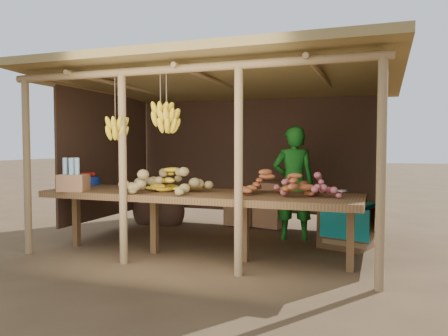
% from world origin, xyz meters
% --- Properties ---
extents(ground, '(60.00, 60.00, 0.00)m').
position_xyz_m(ground, '(0.00, 0.00, 0.00)').
color(ground, brown).
rests_on(ground, ground).
extents(stall_structure, '(4.70, 3.50, 2.43)m').
position_xyz_m(stall_structure, '(-0.04, 0.08, 1.92)').
color(stall_structure, '#9A7A4F').
rests_on(stall_structure, ground).
extents(counter, '(3.90, 1.05, 0.80)m').
position_xyz_m(counter, '(0.00, -0.95, 0.74)').
color(counter, brown).
rests_on(counter, ground).
extents(potato_heap, '(1.25, 0.91, 0.37)m').
position_xyz_m(potato_heap, '(-0.30, -1.14, 0.99)').
color(potato_heap, '#97804E').
rests_on(potato_heap, counter).
extents(sweet_potato_heap, '(1.08, 0.87, 0.36)m').
position_xyz_m(sweet_potato_heap, '(1.01, -0.92, 0.98)').
color(sweet_potato_heap, '#A9532B').
rests_on(sweet_potato_heap, counter).
extents(onion_heap, '(0.88, 0.63, 0.36)m').
position_xyz_m(onion_heap, '(1.29, -0.95, 0.98)').
color(onion_heap, '#BE5C60').
rests_on(onion_heap, counter).
extents(banana_pile, '(0.67, 0.41, 0.35)m').
position_xyz_m(banana_pile, '(-0.28, -0.89, 0.98)').
color(banana_pile, yellow).
rests_on(banana_pile, counter).
extents(tomato_basin, '(0.35, 0.35, 0.18)m').
position_xyz_m(tomato_basin, '(-1.90, -0.56, 0.87)').
color(tomato_basin, navy).
rests_on(tomato_basin, counter).
extents(bottle_box, '(0.39, 0.34, 0.42)m').
position_xyz_m(bottle_box, '(-1.51, -1.35, 0.96)').
color(bottle_box, '#9D6A46').
rests_on(bottle_box, counter).
extents(vendor, '(0.68, 0.54, 1.65)m').
position_xyz_m(vendor, '(0.91, 0.45, 0.82)').
color(vendor, '#19701D').
rests_on(vendor, ground).
extents(tarp_crate, '(0.81, 0.76, 0.79)m').
position_xyz_m(tarp_crate, '(1.67, 0.18, 0.33)').
color(tarp_crate, brown).
rests_on(tarp_crate, ground).
extents(carton_stack, '(1.04, 0.46, 0.74)m').
position_xyz_m(carton_stack, '(0.21, 1.20, 0.33)').
color(carton_stack, '#9D6A46').
rests_on(carton_stack, ground).
extents(burlap_sacks, '(0.95, 0.50, 0.67)m').
position_xyz_m(burlap_sacks, '(-1.53, 0.89, 0.29)').
color(burlap_sacks, '#472F21').
rests_on(burlap_sacks, ground).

